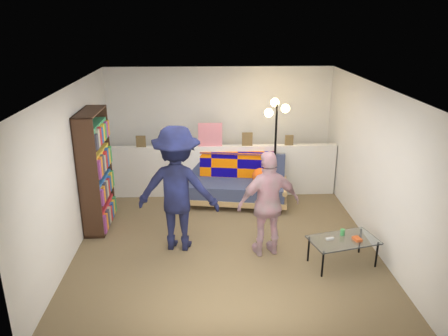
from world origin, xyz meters
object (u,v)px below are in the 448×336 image
(futon_sofa, at_px, (237,183))
(bookshelf, at_px, (96,174))
(coffee_table, at_px, (344,241))
(floor_lamp, at_px, (276,130))
(person_right, at_px, (269,204))
(person_left, at_px, (177,189))

(futon_sofa, xyz_separation_m, bookshelf, (-2.37, -0.84, 0.54))
(futon_sofa, height_order, bookshelf, bookshelf)
(futon_sofa, height_order, coffee_table, futon_sofa)
(floor_lamp, relative_size, person_right, 1.22)
(bookshelf, xyz_separation_m, person_right, (2.69, -1.03, -0.12))
(bookshelf, height_order, person_left, bookshelf)
(person_left, relative_size, person_right, 1.20)
(person_right, bearing_deg, bookshelf, -33.00)
(futon_sofa, xyz_separation_m, person_left, (-1.00, -1.62, 0.57))
(futon_sofa, relative_size, floor_lamp, 1.03)
(person_left, bearing_deg, floor_lamp, -126.02)
(futon_sofa, distance_m, coffee_table, 2.59)
(coffee_table, xyz_separation_m, person_left, (-2.34, 0.61, 0.58))
(person_right, bearing_deg, futon_sofa, -92.63)
(bookshelf, relative_size, floor_lamp, 1.01)
(floor_lamp, relative_size, person_left, 1.02)
(floor_lamp, xyz_separation_m, person_right, (-0.39, -1.97, -0.58))
(person_left, distance_m, person_right, 1.35)
(floor_lamp, bearing_deg, coffee_table, -74.62)
(bookshelf, xyz_separation_m, coffee_table, (3.71, -1.38, -0.54))
(floor_lamp, bearing_deg, futon_sofa, -171.79)
(futon_sofa, bearing_deg, person_left, -121.88)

